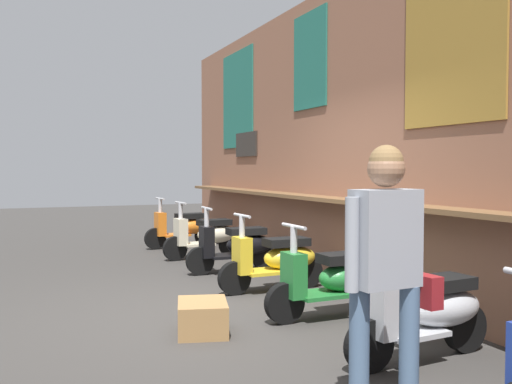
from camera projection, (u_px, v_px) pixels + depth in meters
The scene contains 10 objects.
ground_plane at pixel (214, 313), 5.83m from camera, with size 34.99×34.99×0.00m, color #383533.
market_stall_facade at pixel (374, 132), 6.55m from camera, with size 12.50×0.61×3.88m.
scooter_orange at pixel (185, 227), 10.65m from camera, with size 0.48×1.40×0.97m.
scooter_cream at pixel (208, 235), 9.37m from camera, with size 0.49×1.40×0.97m.
scooter_black at pixel (239, 246), 8.08m from camera, with size 0.46×1.40×0.97m.
scooter_yellow at pixel (278, 259), 6.87m from camera, with size 0.46×1.40×0.97m.
scooter_green at pixel (336, 279), 5.63m from camera, with size 0.46×1.40×0.97m.
scooter_silver at pixel (428, 311), 4.38m from camera, with size 0.49×1.40×0.97m.
shopper_with_handbag at pixel (387, 255), 3.28m from camera, with size 0.28×0.65×1.65m.
merchandise_crate at pixel (202, 317), 5.10m from camera, with size 0.56×0.45×0.29m, color olive.
Camera 1 is at (5.47, -1.89, 1.51)m, focal length 38.96 mm.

